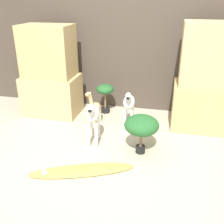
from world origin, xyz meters
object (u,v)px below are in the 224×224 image
object	(u,v)px
surfboard	(81,170)
zebra_right	(129,104)
zebra_left	(93,116)
potted_palm_back	(142,126)
giraffe_figurine	(94,107)
potted_palm_front	(105,92)

from	to	relation	value
surfboard	zebra_right	bearing A→B (deg)	73.77
zebra_left	potted_palm_back	distance (m)	0.66
zebra_right	surfboard	size ratio (longest dim) A/B	0.53
zebra_right	zebra_left	bearing A→B (deg)	-126.83
potted_palm_back	surfboard	distance (m)	0.90
zebra_left	giraffe_figurine	world-z (taller)	zebra_left
giraffe_figurine	potted_palm_back	world-z (taller)	giraffe_figurine
surfboard	potted_palm_front	bearing A→B (deg)	94.77
potted_palm_front	potted_palm_back	distance (m)	1.37
zebra_right	potted_palm_front	xyz separation A→B (m)	(-0.49, 0.52, -0.03)
potted_palm_front	potted_palm_back	world-z (taller)	potted_palm_back
zebra_right	potted_palm_front	size ratio (longest dim) A/B	1.28
zebra_left	potted_palm_front	size ratio (longest dim) A/B	1.28
zebra_left	giraffe_figurine	xyz separation A→B (m)	(-0.15, 0.56, -0.12)
zebra_right	giraffe_figurine	world-z (taller)	zebra_right
potted_palm_front	potted_palm_back	size ratio (longest dim) A/B	0.98
potted_palm_front	surfboard	size ratio (longest dim) A/B	0.41
potted_palm_front	potted_palm_back	bearing A→B (deg)	-56.73
zebra_left	potted_palm_back	size ratio (longest dim) A/B	1.25
giraffe_figurine	surfboard	size ratio (longest dim) A/B	0.48
zebra_right	potted_palm_front	world-z (taller)	zebra_right
potted_palm_front	giraffe_figurine	bearing A→B (deg)	-96.70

